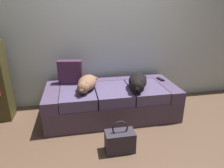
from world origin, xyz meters
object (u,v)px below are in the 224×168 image
tv_remote (161,79)px  throw_pillow (70,72)px  dog_tan (87,83)px  couch (111,101)px  handbag (120,141)px  dog_dark (138,82)px

tv_remote → throw_pillow: throw_pillow is taller
throw_pillow → dog_tan: bearing=-55.8°
couch → dog_tan: size_ratio=3.42×
couch → dog_tan: 0.48m
throw_pillow → handbag: throw_pillow is taller
dog_tan → throw_pillow: throw_pillow is taller
couch → tv_remote: bearing=7.8°
dog_tan → throw_pillow: (-0.21, 0.31, 0.07)m
dog_dark → throw_pillow: 0.98m
couch → handbag: size_ratio=4.86×
tv_remote → handbag: bearing=-145.6°
couch → handbag: bearing=-94.2°
dog_dark → tv_remote: dog_dark is taller
couch → dog_dark: 0.50m
couch → tv_remote: (0.79, 0.11, 0.24)m
dog_tan → handbag: dog_tan is taller
dog_tan → couch: bearing=13.0°
dog_tan → tv_remote: (1.14, 0.19, -0.08)m
couch → handbag: couch is taller
dog_tan → dog_dark: (0.68, -0.09, 0.01)m
tv_remote → handbag: (-0.85, -0.93, -0.34)m
dog_tan → dog_dark: 0.69m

